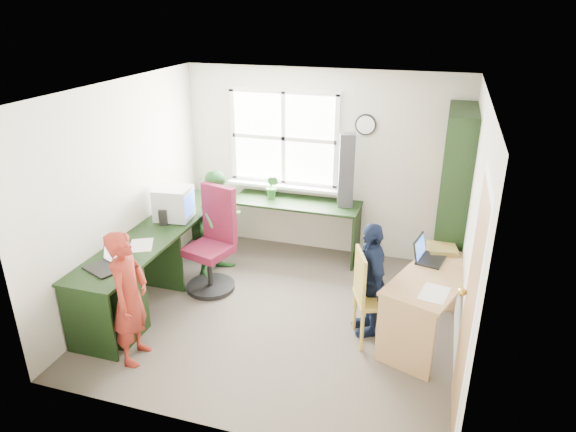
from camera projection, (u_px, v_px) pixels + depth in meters
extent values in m
cube|color=#464037|center=(281.00, 314.00, 5.58)|extent=(3.60, 3.40, 0.02)
cube|color=white|center=(280.00, 88.00, 4.65)|extent=(3.60, 3.40, 0.02)
cube|color=beige|center=(321.00, 164.00, 6.62)|extent=(3.60, 0.02, 2.40)
cube|color=beige|center=(206.00, 299.00, 3.61)|extent=(3.60, 0.02, 2.40)
cube|color=beige|center=(123.00, 193.00, 5.60)|extent=(0.02, 3.40, 2.40)
cube|color=beige|center=(471.00, 234.00, 4.62)|extent=(0.02, 3.40, 2.40)
cube|color=white|center=(284.00, 138.00, 6.62)|extent=(1.40, 0.01, 1.20)
cube|color=white|center=(284.00, 139.00, 6.61)|extent=(1.48, 0.04, 1.28)
cube|color=olive|center=(467.00, 315.00, 3.78)|extent=(0.02, 0.82, 2.00)
sphere|color=gold|center=(462.00, 292.00, 4.08)|extent=(0.07, 0.07, 0.07)
cylinder|color=black|center=(366.00, 125.00, 6.23)|extent=(0.26, 0.03, 0.26)
cylinder|color=white|center=(366.00, 125.00, 6.22)|extent=(0.22, 0.01, 0.22)
cube|color=black|center=(157.00, 231.00, 5.79)|extent=(0.60, 2.70, 0.03)
cube|color=black|center=(296.00, 203.00, 6.61)|extent=(1.65, 0.56, 0.03)
cube|color=black|center=(160.00, 261.00, 5.93)|extent=(0.56, 0.03, 0.72)
cube|color=black|center=(88.00, 324.00, 4.77)|extent=(0.56, 0.03, 0.72)
cube|color=black|center=(209.00, 218.00, 7.10)|extent=(0.56, 0.03, 0.72)
cube|color=black|center=(356.00, 237.00, 6.54)|extent=(0.03, 0.52, 0.72)
cube|color=black|center=(111.00, 304.00, 5.10)|extent=(0.54, 0.45, 0.72)
cube|color=tan|center=(435.00, 276.00, 4.90)|extent=(0.97, 1.38, 0.03)
cube|color=tan|center=(404.00, 338.00, 4.59)|extent=(0.52, 0.21, 0.70)
cube|color=tan|center=(453.00, 283.00, 5.49)|extent=(0.52, 0.21, 0.70)
cube|color=black|center=(452.00, 219.00, 5.32)|extent=(0.30, 0.02, 2.10)
cube|color=black|center=(453.00, 188.00, 6.20)|extent=(0.30, 0.02, 2.10)
cube|color=black|center=(465.00, 110.00, 5.36)|extent=(0.30, 1.00, 0.02)
cube|color=black|center=(442.00, 279.00, 6.15)|extent=(0.30, 1.00, 0.02)
cube|color=black|center=(446.00, 252.00, 6.01)|extent=(0.30, 1.00, 0.02)
cube|color=black|center=(450.00, 222.00, 5.86)|extent=(0.30, 1.00, 0.02)
cube|color=black|center=(454.00, 191.00, 5.71)|extent=(0.30, 1.00, 0.02)
cube|color=black|center=(458.00, 158.00, 5.57)|extent=(0.30, 1.00, 0.02)
cube|color=black|center=(463.00, 124.00, 5.42)|extent=(0.30, 1.00, 0.02)
cube|color=#A42817|center=(443.00, 280.00, 5.83)|extent=(0.25, 0.28, 0.27)
cube|color=navy|center=(444.00, 267.00, 6.11)|extent=(0.25, 0.30, 0.29)
cube|color=#1C7536|center=(444.00, 255.00, 6.37)|extent=(0.25, 0.26, 0.30)
cube|color=gold|center=(447.00, 251.00, 5.68)|extent=(0.25, 0.28, 0.30)
cube|color=#6F2F75|center=(447.00, 238.00, 5.96)|extent=(0.25, 0.30, 0.32)
cube|color=orange|center=(448.00, 229.00, 6.23)|extent=(0.25, 0.26, 0.29)
cube|color=black|center=(451.00, 218.00, 5.53)|extent=(0.25, 0.28, 0.32)
cube|color=beige|center=(451.00, 209.00, 5.82)|extent=(0.25, 0.30, 0.29)
cube|color=#A42817|center=(452.00, 200.00, 6.08)|extent=(0.25, 0.26, 0.30)
cube|color=navy|center=(455.00, 187.00, 5.39)|extent=(0.25, 0.28, 0.29)
cube|color=#1C7536|center=(456.00, 177.00, 5.67)|extent=(0.25, 0.30, 0.30)
cube|color=gold|center=(456.00, 168.00, 5.93)|extent=(0.25, 0.26, 0.32)
cube|color=#6F2F75|center=(460.00, 151.00, 5.24)|extent=(0.25, 0.28, 0.30)
cube|color=orange|center=(460.00, 142.00, 5.52)|extent=(0.25, 0.30, 0.32)
cube|color=black|center=(460.00, 138.00, 5.79)|extent=(0.25, 0.26, 0.29)
cylinder|color=black|center=(211.00, 286.00, 6.05)|extent=(0.70, 0.70, 0.05)
cylinder|color=black|center=(210.00, 269.00, 5.96)|extent=(0.07, 0.07, 0.42)
cube|color=maroon|center=(209.00, 250.00, 5.86)|extent=(0.57, 0.57, 0.09)
cube|color=maroon|center=(219.00, 213.00, 5.89)|extent=(0.45, 0.20, 0.67)
cylinder|color=gold|center=(362.00, 330.00, 4.91)|extent=(0.05, 0.05, 0.45)
cylinder|color=gold|center=(399.00, 329.00, 4.94)|extent=(0.05, 0.05, 0.45)
cylinder|color=gold|center=(355.00, 310.00, 5.24)|extent=(0.05, 0.05, 0.45)
cylinder|color=gold|center=(389.00, 308.00, 5.26)|extent=(0.05, 0.05, 0.45)
cube|color=gold|center=(378.00, 299.00, 5.00)|extent=(0.54, 0.54, 0.04)
cube|color=gold|center=(360.00, 276.00, 4.88)|extent=(0.17, 0.38, 0.50)
cube|color=silver|center=(175.00, 218.00, 6.07)|extent=(0.32, 0.26, 0.02)
cube|color=silver|center=(174.00, 203.00, 6.00)|extent=(0.44, 0.40, 0.38)
cube|color=#3F72F2|center=(190.00, 204.00, 5.96)|extent=(0.04, 0.31, 0.27)
cube|color=black|center=(104.00, 269.00, 4.94)|extent=(0.42, 0.37, 0.02)
cube|color=black|center=(114.00, 253.00, 4.99)|extent=(0.35, 0.19, 0.23)
cube|color=white|center=(113.00, 253.00, 4.98)|extent=(0.30, 0.16, 0.19)
cube|color=black|center=(431.00, 260.00, 5.16)|extent=(0.31, 0.38, 0.02)
cube|color=black|center=(420.00, 247.00, 5.17)|extent=(0.13, 0.34, 0.22)
cube|color=#3F72F2|center=(420.00, 247.00, 5.17)|extent=(0.10, 0.30, 0.18)
cube|color=black|center=(164.00, 217.00, 5.90)|extent=(0.12, 0.12, 0.19)
cube|color=black|center=(191.00, 199.00, 6.45)|extent=(0.11, 0.11, 0.18)
cube|color=black|center=(346.00, 170.00, 6.31)|extent=(0.22, 0.21, 0.92)
cube|color=red|center=(442.00, 249.00, 5.35)|extent=(0.33, 0.33, 0.06)
cube|color=silver|center=(141.00, 245.00, 5.43)|extent=(0.35, 0.39, 0.00)
cube|color=silver|center=(434.00, 293.00, 4.58)|extent=(0.29, 0.37, 0.00)
imported|color=#32742E|center=(272.00, 187.00, 6.65)|extent=(0.21, 0.19, 0.32)
imported|color=maroon|center=(129.00, 298.00, 4.65)|extent=(0.38, 0.52, 1.31)
imported|color=#327E35|center=(220.00, 223.00, 6.21)|extent=(0.69, 0.77, 1.31)
imported|color=#121D3A|center=(370.00, 279.00, 5.07)|extent=(0.55, 0.76, 1.20)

